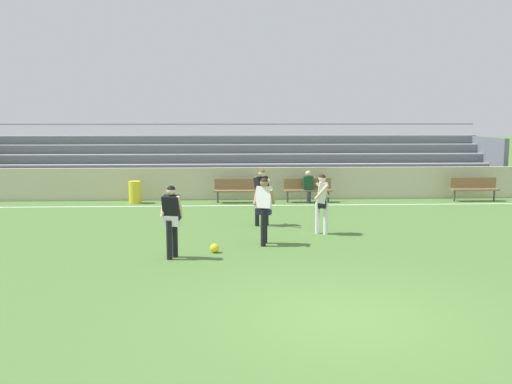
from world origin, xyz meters
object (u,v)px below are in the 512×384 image
object	(u,v)px
bleacher_stand	(231,162)
bench_far_right	(474,187)
player_dark_challenging	(262,192)
player_white_deep_cover	(322,199)
soccer_ball	(215,248)
bench_far_left	(238,188)
player_dark_pressing_high	(172,215)
bench_centre_sideline	(308,188)
player_white_overlapping	(264,205)
trash_bin	(135,192)
spectator_seated	(308,184)

from	to	relation	value
bleacher_stand	bench_far_right	distance (m)	9.95
bench_far_right	player_dark_challenging	size ratio (longest dim) A/B	1.06
player_white_deep_cover	soccer_ball	size ratio (longest dim) A/B	7.59
bench_far_left	player_dark_pressing_high	distance (m)	8.57
bench_centre_sideline	player_white_overlapping	xyz separation A→B (m)	(-2.09, -7.11, 0.48)
player_white_overlapping	player_white_deep_cover	size ratio (longest dim) A/B	1.03
player_white_overlapping	bench_far_left	bearing A→B (deg)	94.39
trash_bin	player_dark_challenging	bearing A→B (deg)	-45.29
bench_centre_sideline	player_white_overlapping	world-z (taller)	player_white_overlapping
player_white_overlapping	bench_far_right	bearing A→B (deg)	39.80
bleacher_stand	spectator_seated	bearing A→B (deg)	-50.20
spectator_seated	player_white_deep_cover	xyz separation A→B (m)	(-0.42, -5.74, 0.29)
spectator_seated	player_white_deep_cover	bearing A→B (deg)	-94.15
bench_centre_sideline	player_dark_challenging	world-z (taller)	player_dark_challenging
bench_centre_sideline	player_white_deep_cover	size ratio (longest dim) A/B	1.08
player_dark_pressing_high	bleacher_stand	bearing A→B (deg)	83.28
bench_centre_sideline	soccer_ball	world-z (taller)	bench_centre_sideline
bleacher_stand	trash_bin	distance (m)	5.01
trash_bin	spectator_seated	world-z (taller)	spectator_seated
bench_far_left	player_white_overlapping	bearing A→B (deg)	-85.61
soccer_ball	spectator_seated	bearing A→B (deg)	66.85
trash_bin	soccer_ball	bearing A→B (deg)	-68.03
bench_centre_sideline	player_white_overlapping	bearing A→B (deg)	-106.40
player_dark_pressing_high	player_white_deep_cover	distance (m)	4.62
bench_far_right	bench_far_left	world-z (taller)	same
bench_far_right	player_dark_challenging	bearing A→B (deg)	-151.64
player_white_overlapping	player_dark_challenging	bearing A→B (deg)	88.07
bench_centre_sideline	player_dark_pressing_high	xyz separation A→B (m)	(-4.28, -8.39, 0.46)
trash_bin	player_dark_challenging	xyz separation A→B (m)	(4.51, -4.55, 0.59)
trash_bin	player_white_overlapping	bearing A→B (deg)	-58.10
trash_bin	player_white_overlapping	distance (m)	8.39
player_white_overlapping	player_white_deep_cover	distance (m)	2.09
bleacher_stand	bench_far_left	size ratio (longest dim) A/B	12.71
spectator_seated	player_white_overlapping	xyz separation A→B (m)	(-2.09, -6.99, 0.32)
player_dark_challenging	player_white_deep_cover	bearing A→B (deg)	-39.33
trash_bin	soccer_ball	size ratio (longest dim) A/B	3.79
bench_centre_sideline	spectator_seated	bearing A→B (deg)	-90.00
bench_far_left	soccer_ball	bearing A→B (deg)	-94.99
bench_far_left	player_dark_challenging	size ratio (longest dim) A/B	1.06
player_white_overlapping	bench_centre_sideline	bearing A→B (deg)	73.60
player_dark_challenging	soccer_ball	bearing A→B (deg)	-111.58
player_dark_challenging	player_dark_pressing_high	bearing A→B (deg)	-120.68
player_white_overlapping	player_white_deep_cover	bearing A→B (deg)	36.66
spectator_seated	player_dark_pressing_high	bearing A→B (deg)	-117.35
bench_far_left	trash_bin	bearing A→B (deg)	-179.92
bench_far_right	soccer_ball	world-z (taller)	bench_far_right
spectator_seated	player_white_overlapping	world-z (taller)	player_white_overlapping
bleacher_stand	bench_centre_sideline	distance (m)	4.50
player_white_overlapping	soccer_ball	xyz separation A→B (m)	(-1.24, -0.79, -0.91)
spectator_seated	soccer_ball	xyz separation A→B (m)	(-3.33, -7.78, -0.59)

